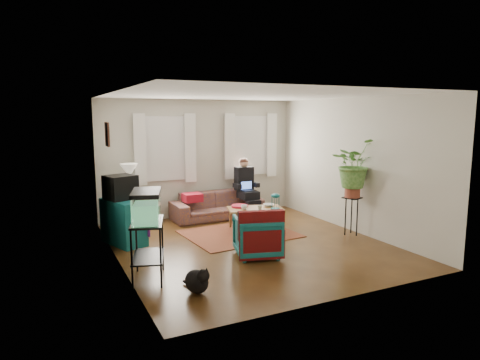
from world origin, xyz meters
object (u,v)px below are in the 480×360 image
dresser (124,222)px  aquarium_stand (148,251)px  sofa (217,201)px  side_table (131,211)px  armchair (257,234)px  coffee_table (255,219)px  plant_stand (351,216)px

dresser → aquarium_stand: aquarium_stand is taller
sofa → side_table: bearing=177.6°
armchair → coffee_table: armchair is taller
side_table → plant_stand: bearing=-32.8°
armchair → plant_stand: plant_stand is taller
side_table → aquarium_stand: (-0.35, -2.93, 0.07)m
aquarium_stand → coffee_table: 3.04m
side_table → plant_stand: plant_stand is taller
side_table → armchair: (1.49, -2.69, 0.02)m
dresser → coffee_table: bearing=-24.0°
sofa → plant_stand: 2.94m
side_table → dresser: 1.14m
aquarium_stand → plant_stand: bearing=25.4°
dresser → aquarium_stand: bearing=-110.1°
aquarium_stand → armchair: 1.85m
dresser → armchair: (1.83, -1.61, -0.04)m
sofa → aquarium_stand: 3.64m
sofa → aquarium_stand: (-2.23, -2.88, 0.03)m
sofa → dresser: bearing=-155.9°
coffee_table → plant_stand: bearing=-20.9°
side_table → sofa: bearing=-1.4°
sofa → plant_stand: (1.80, -2.32, -0.02)m
dresser → plant_stand: bearing=-37.6°
side_table → aquarium_stand: size_ratio=0.83×
dresser → aquarium_stand: 1.84m
sofa → side_table: (-1.88, 0.05, -0.05)m
dresser → armchair: 2.43m
plant_stand → coffee_table: bearing=143.5°
side_table → coffee_table: 2.54m
sofa → coffee_table: 1.27m
side_table → dresser: bearing=-107.4°
coffee_table → side_table: bearing=165.6°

